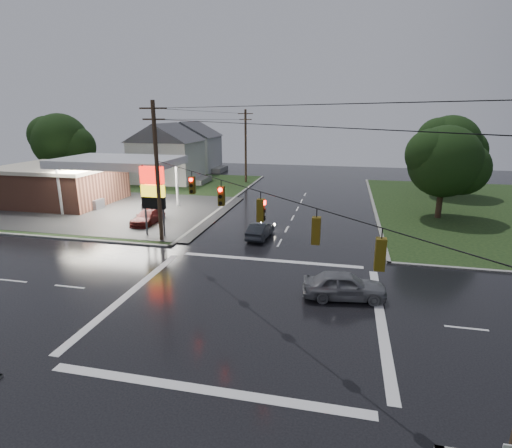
% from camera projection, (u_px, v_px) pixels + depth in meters
% --- Properties ---
extents(ground, '(120.00, 120.00, 0.00)m').
position_uv_depth(ground, '(247.00, 305.00, 21.69)').
color(ground, black).
rests_on(ground, ground).
extents(grass_nw, '(36.00, 36.00, 0.08)m').
position_uv_depth(grass_nw, '(100.00, 193.00, 51.55)').
color(grass_nw, black).
rests_on(grass_nw, ground).
extents(gas_station, '(26.20, 18.00, 5.60)m').
position_uv_depth(gas_station, '(67.00, 182.00, 44.88)').
color(gas_station, '#2D2D2D').
rests_on(gas_station, ground).
extents(pylon_sign, '(2.00, 0.35, 6.00)m').
position_uv_depth(pylon_sign, '(153.00, 189.00, 32.66)').
color(pylon_sign, '#59595E').
rests_on(pylon_sign, ground).
extents(utility_pole_nw, '(2.20, 0.32, 11.00)m').
position_uv_depth(utility_pole_nw, '(157.00, 171.00, 31.05)').
color(utility_pole_nw, '#382619').
rests_on(utility_pole_nw, ground).
extents(utility_pole_n, '(2.20, 0.32, 10.50)m').
position_uv_depth(utility_pole_n, '(246.00, 145.00, 57.89)').
color(utility_pole_n, '#382619').
rests_on(utility_pole_n, ground).
extents(traffic_signals, '(26.87, 26.87, 1.47)m').
position_uv_depth(traffic_signals, '(246.00, 188.00, 19.91)').
color(traffic_signals, black).
rests_on(traffic_signals, ground).
extents(house_near, '(11.05, 8.48, 8.60)m').
position_uv_depth(house_near, '(167.00, 152.00, 58.70)').
color(house_near, silver).
rests_on(house_near, ground).
extents(house_far, '(11.05, 8.48, 8.60)m').
position_uv_depth(house_far, '(191.00, 146.00, 70.19)').
color(house_far, silver).
rests_on(house_far, ground).
extents(tree_nw_behind, '(8.93, 7.60, 10.00)m').
position_uv_depth(tree_nw_behind, '(61.00, 141.00, 55.28)').
color(tree_nw_behind, black).
rests_on(tree_nw_behind, ground).
extents(tree_ne_near, '(7.99, 6.80, 8.98)m').
position_uv_depth(tree_ne_near, '(446.00, 162.00, 37.88)').
color(tree_ne_near, black).
rests_on(tree_ne_near, ground).
extents(tree_ne_far, '(8.46, 7.20, 9.80)m').
position_uv_depth(tree_ne_far, '(451.00, 146.00, 48.36)').
color(tree_ne_far, black).
rests_on(tree_ne_far, ground).
extents(car_north, '(1.74, 4.12, 1.32)m').
position_uv_depth(car_north, '(260.00, 230.00, 33.14)').
color(car_north, black).
rests_on(car_north, ground).
extents(car_crossing, '(4.83, 2.46, 1.58)m').
position_uv_depth(car_crossing, '(344.00, 285.00, 22.30)').
color(car_crossing, slate).
rests_on(car_crossing, ground).
extents(car_pump, '(1.92, 4.59, 1.32)m').
position_uv_depth(car_pump, '(148.00, 217.00, 37.38)').
color(car_pump, '#5C1715').
rests_on(car_pump, ground).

